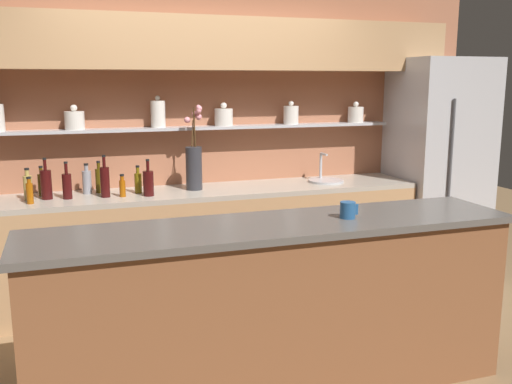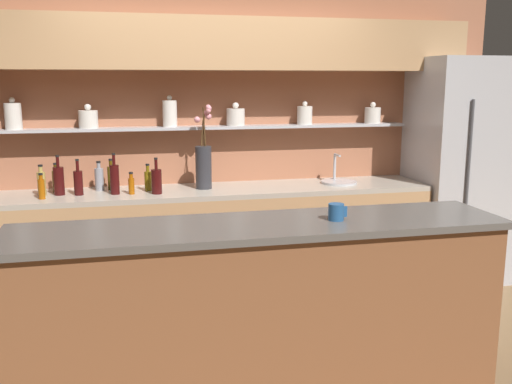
# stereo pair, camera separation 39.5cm
# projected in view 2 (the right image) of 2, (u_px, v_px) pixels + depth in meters

# --- Properties ---
(ground_plane) EXTENTS (12.00, 12.00, 0.00)m
(ground_plane) POSITION_uv_depth(u_px,v_px,m) (248.00, 362.00, 3.71)
(ground_plane) COLOR olive
(back_wall_unit) EXTENTS (5.20, 0.44, 2.60)m
(back_wall_unit) POSITION_uv_depth(u_px,v_px,m) (210.00, 110.00, 4.87)
(back_wall_unit) COLOR #A86647
(back_wall_unit) RESTS_ON ground_plane
(back_counter_unit) EXTENTS (3.72, 0.62, 0.92)m
(back_counter_unit) POSITION_uv_depth(u_px,v_px,m) (209.00, 243.00, 4.79)
(back_counter_unit) COLOR tan
(back_counter_unit) RESTS_ON ground_plane
(island_counter) EXTENTS (2.79, 0.61, 1.02)m
(island_counter) POSITION_uv_depth(u_px,v_px,m) (261.00, 309.00, 3.26)
(island_counter) COLOR brown
(island_counter) RESTS_ON ground_plane
(refrigerator) EXTENTS (0.79, 0.73, 2.00)m
(refrigerator) POSITION_uv_depth(u_px,v_px,m) (458.00, 171.00, 5.15)
(refrigerator) COLOR #B7B7BC
(refrigerator) RESTS_ON ground_plane
(flower_vase) EXTENTS (0.14, 0.13, 0.69)m
(flower_vase) POSITION_uv_depth(u_px,v_px,m) (204.00, 163.00, 4.68)
(flower_vase) COLOR #2D2D33
(flower_vase) RESTS_ON back_counter_unit
(sink_fixture) EXTENTS (0.31, 0.31, 0.25)m
(sink_fixture) POSITION_uv_depth(u_px,v_px,m) (339.00, 181.00, 4.96)
(sink_fixture) COLOR #B7B7BC
(sink_fixture) RESTS_ON back_counter_unit
(bottle_sauce_0) EXTENTS (0.05, 0.05, 0.20)m
(bottle_sauce_0) POSITION_uv_depth(u_px,v_px,m) (41.00, 188.00, 4.28)
(bottle_sauce_0) COLOR #9E4C0A
(bottle_sauce_0) RESTS_ON back_counter_unit
(bottle_wine_1) EXTENTS (0.08, 0.08, 0.29)m
(bottle_wine_1) POSITION_uv_depth(u_px,v_px,m) (157.00, 181.00, 4.48)
(bottle_wine_1) COLOR #380C0C
(bottle_wine_1) RESTS_ON back_counter_unit
(bottle_spirit_2) EXTENTS (0.07, 0.07, 0.24)m
(bottle_spirit_2) POSITION_uv_depth(u_px,v_px,m) (99.00, 179.00, 4.62)
(bottle_spirit_2) COLOR gray
(bottle_spirit_2) RESTS_ON back_counter_unit
(bottle_wine_3) EXTENTS (0.07, 0.07, 0.28)m
(bottle_wine_3) POSITION_uv_depth(u_px,v_px,m) (78.00, 182.00, 4.43)
(bottle_wine_3) COLOR #380C0C
(bottle_wine_3) RESTS_ON back_counter_unit
(bottle_wine_4) EXTENTS (0.08, 0.08, 0.31)m
(bottle_wine_4) POSITION_uv_depth(u_px,v_px,m) (59.00, 180.00, 4.43)
(bottle_wine_4) COLOR #380C0C
(bottle_wine_4) RESTS_ON back_counter_unit
(bottle_wine_5) EXTENTS (0.07, 0.07, 0.32)m
(bottle_wine_5) POSITION_uv_depth(u_px,v_px,m) (115.00, 179.00, 4.46)
(bottle_wine_5) COLOR #380C0C
(bottle_wine_5) RESTS_ON back_counter_unit
(bottle_oil_6) EXTENTS (0.06, 0.06, 0.23)m
(bottle_oil_6) POSITION_uv_depth(u_px,v_px,m) (56.00, 180.00, 4.56)
(bottle_oil_6) COLOR #47380A
(bottle_oil_6) RESTS_ON back_counter_unit
(bottle_oil_7) EXTENTS (0.06, 0.06, 0.22)m
(bottle_oil_7) POSITION_uv_depth(u_px,v_px,m) (148.00, 180.00, 4.60)
(bottle_oil_7) COLOR brown
(bottle_oil_7) RESTS_ON back_counter_unit
(bottle_sauce_8) EXTENTS (0.05, 0.05, 0.18)m
(bottle_sauce_8) POSITION_uv_depth(u_px,v_px,m) (131.00, 185.00, 4.47)
(bottle_sauce_8) COLOR #9E4C0A
(bottle_sauce_8) RESTS_ON back_counter_unit
(bottle_spirit_9) EXTENTS (0.06, 0.06, 0.24)m
(bottle_spirit_9) POSITION_uv_depth(u_px,v_px,m) (42.00, 183.00, 4.41)
(bottle_spirit_9) COLOR tan
(bottle_spirit_9) RESTS_ON back_counter_unit
(bottle_oil_10) EXTENTS (0.06, 0.06, 0.26)m
(bottle_oil_10) POSITION_uv_depth(u_px,v_px,m) (111.00, 177.00, 4.64)
(bottle_oil_10) COLOR #47380A
(bottle_oil_10) RESTS_ON back_counter_unit
(coffee_mug) EXTENTS (0.11, 0.09, 0.10)m
(coffee_mug) POSITION_uv_depth(u_px,v_px,m) (336.00, 212.00, 3.22)
(coffee_mug) COLOR #235184
(coffee_mug) RESTS_ON island_counter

